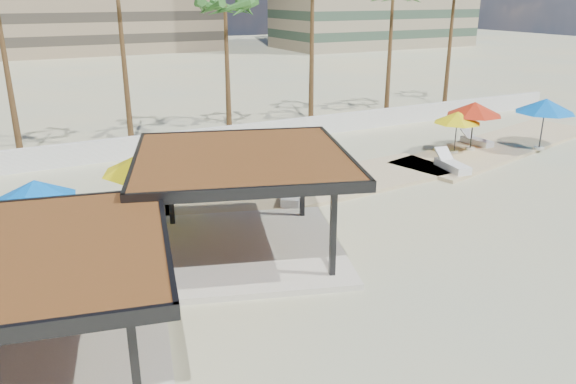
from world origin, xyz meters
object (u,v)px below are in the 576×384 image
pavilion_central (243,194)px  lounger_c (476,141)px  lounger_b (293,195)px  pavilion_west (23,303)px  umbrella_c (475,109)px  lounger_d (452,165)px

pavilion_central → lounger_c: pavilion_central is taller
pavilion_central → lounger_b: size_ratio=3.85×
pavilion_west → umbrella_c: pavilion_west is taller
pavilion_central → lounger_b: (3.70, 3.39, -1.71)m
pavilion_central → lounger_c: bearing=39.0°
lounger_b → lounger_d: bearing=-54.2°
pavilion_west → lounger_b: pavilion_west is taller
lounger_b → lounger_d: (9.06, 0.19, 0.01)m
pavilion_central → pavilion_west: 8.05m
lounger_c → umbrella_c: bearing=118.4°
umbrella_c → lounger_d: umbrella_c is taller
lounger_b → lounger_c: size_ratio=1.09×
pavilion_central → umbrella_c: 17.32m
lounger_b → lounger_c: bearing=-42.0°
pavilion_central → lounger_b: pavilion_central is taller
pavilion_central → lounger_d: 13.36m
lounger_b → lounger_c: (13.80, 3.29, -0.02)m
pavilion_central → umbrella_c: bearing=38.1°
lounger_c → lounger_d: bearing=119.3°
pavilion_central → umbrella_c: pavilion_central is taller
pavilion_west → lounger_c: size_ratio=3.74×
pavilion_west → lounger_d: bearing=33.4°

